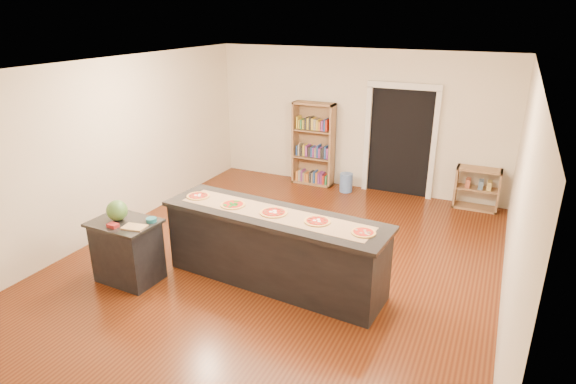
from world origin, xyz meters
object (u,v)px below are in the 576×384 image
at_px(waste_bin, 346,183).
at_px(watermelon, 117,211).
at_px(bookshelf, 313,144).
at_px(low_shelf, 477,189).
at_px(side_counter, 128,251).
at_px(kitchen_island, 274,248).

distance_m(waste_bin, watermelon, 4.89).
bearing_deg(waste_bin, watermelon, -110.69).
bearing_deg(bookshelf, low_shelf, -0.25).
height_order(bookshelf, watermelon, bookshelf).
relative_size(low_shelf, waste_bin, 2.06).
bearing_deg(low_shelf, waste_bin, -176.46).
relative_size(side_counter, watermelon, 3.18).
bearing_deg(kitchen_island, side_counter, -152.60).
xyz_separation_m(side_counter, waste_bin, (1.60, 4.52, -0.25)).
xyz_separation_m(bookshelf, watermelon, (-0.90, -4.68, 0.14)).
bearing_deg(waste_bin, bookshelf, 168.20).
relative_size(bookshelf, waste_bin, 4.54).
relative_size(bookshelf, low_shelf, 2.21).
xyz_separation_m(waste_bin, watermelon, (-1.70, -4.51, 0.81)).
xyz_separation_m(kitchen_island, low_shelf, (2.25, 3.90, -0.12)).
bearing_deg(watermelon, kitchen_island, 21.53).
xyz_separation_m(side_counter, watermelon, (-0.10, 0.01, 0.57)).
distance_m(bookshelf, watermelon, 4.76).
relative_size(side_counter, bookshelf, 0.51).
relative_size(kitchen_island, side_counter, 3.51).
distance_m(kitchen_island, bookshelf, 4.06).
relative_size(kitchen_island, low_shelf, 3.93).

